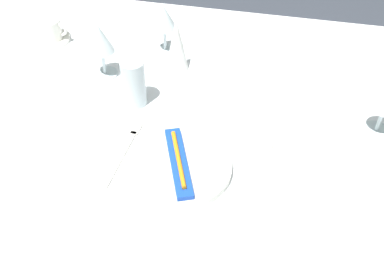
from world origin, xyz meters
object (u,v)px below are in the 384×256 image
at_px(napkin_folded, 177,44).
at_px(wine_glass_left, 164,19).
at_px(fork_outer, 124,151).
at_px(spoon_soup, 263,165).
at_px(dinner_plate, 181,167).
at_px(toothbrush_package, 181,162).
at_px(coffee_cup_left, 48,29).
at_px(wine_glass_centre, 100,41).
at_px(drink_tumbler, 134,85).
at_px(dinner_knife, 249,172).

bearing_deg(napkin_folded, wine_glass_left, 124.81).
relative_size(fork_outer, napkin_folded, 1.34).
distance_m(spoon_soup, napkin_folded, 0.44).
relative_size(dinner_plate, fork_outer, 1.11).
relative_size(toothbrush_package, wine_glass_left, 1.39).
height_order(dinner_plate, coffee_cup_left, coffee_cup_left).
distance_m(dinner_plate, toothbrush_package, 0.02).
xyz_separation_m(dinner_plate, wine_glass_centre, (-0.29, 0.31, 0.10)).
relative_size(wine_glass_centre, drink_tumbler, 1.23).
height_order(dinner_knife, spoon_soup, spoon_soup).
bearing_deg(wine_glass_left, drink_tumbler, -93.05).
height_order(fork_outer, dinner_knife, same).
distance_m(coffee_cup_left, napkin_folded, 0.43).
bearing_deg(napkin_folded, coffee_cup_left, 171.83).
xyz_separation_m(wine_glass_left, napkin_folded, (0.06, -0.08, -0.03)).
distance_m(fork_outer, dinner_knife, 0.30).
xyz_separation_m(fork_outer, spoon_soup, (0.32, 0.02, -0.00)).
bearing_deg(dinner_plate, spoon_soup, 15.93).
bearing_deg(spoon_soup, wine_glass_left, 129.37).
relative_size(fork_outer, wine_glass_left, 1.45).
bearing_deg(wine_glass_left, dinner_knife, -54.92).
bearing_deg(wine_glass_centre, drink_tumbler, -39.78).
relative_size(dinner_knife, wine_glass_left, 1.43).
relative_size(spoon_soup, coffee_cup_left, 2.09).
xyz_separation_m(toothbrush_package, wine_glass_centre, (-0.29, 0.31, 0.08)).
relative_size(wine_glass_centre, wine_glass_left, 1.05).
height_order(dinner_plate, spoon_soup, dinner_plate).
distance_m(wine_glass_centre, wine_glass_left, 0.21).
xyz_separation_m(drink_tumbler, napkin_folded, (0.07, 0.17, 0.02)).
height_order(wine_glass_centre, wine_glass_left, wine_glass_centre).
relative_size(spoon_soup, wine_glass_centre, 1.41).
distance_m(spoon_soup, coffee_cup_left, 0.80).
bearing_deg(napkin_folded, drink_tumbler, -112.02).
distance_m(dinner_knife, spoon_soup, 0.04).
bearing_deg(coffee_cup_left, wine_glass_left, 3.36).
bearing_deg(dinner_plate, fork_outer, 168.78).
height_order(dinner_plate, dinner_knife, dinner_plate).
relative_size(fork_outer, dinner_knife, 1.02).
height_order(coffee_cup_left, napkin_folded, napkin_folded).
xyz_separation_m(spoon_soup, wine_glass_left, (-0.34, 0.41, 0.10)).
bearing_deg(wine_glass_left, spoon_soup, -50.63).
distance_m(fork_outer, drink_tumbler, 0.19).
height_order(dinner_knife, wine_glass_centre, wine_glass_centre).
xyz_separation_m(wine_glass_centre, wine_glass_left, (0.13, 0.15, -0.00)).
bearing_deg(fork_outer, drink_tumbler, 98.73).
height_order(wine_glass_centre, drink_tumbler, wine_glass_centre).
height_order(wine_glass_left, napkin_folded, napkin_folded).
bearing_deg(napkin_folded, wine_glass_centre, -159.11).
relative_size(coffee_cup_left, wine_glass_centre, 0.67).
bearing_deg(fork_outer, spoon_soup, 4.09).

